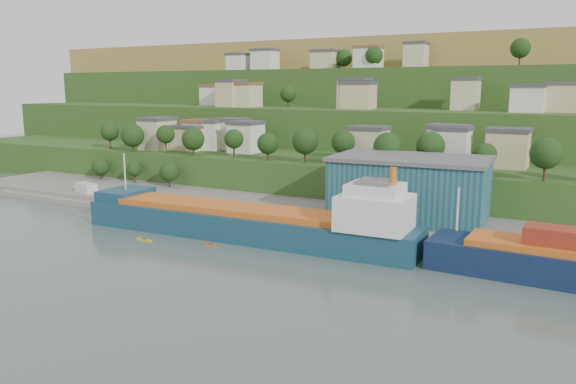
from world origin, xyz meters
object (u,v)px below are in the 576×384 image
Objects in this scene: cargo_ship_near at (254,225)px; warehouse at (410,187)px; caravan at (86,189)px; kayak_orange at (211,244)px.

cargo_ship_near reaches higher than warehouse.
kayak_orange is at bearing -4.28° from caravan.
warehouse reaches higher than kayak_orange.
kayak_orange is (53.04, -18.87, -2.59)m from caravan.
kayak_orange is (-28.11, -30.33, -8.22)m from warehouse.
caravan is 56.36m from kayak_orange.
warehouse is 11.02× the size of kayak_orange.
warehouse is 4.66× the size of caravan.
cargo_ship_near is at bearing 69.62° from kayak_orange.
caravan reaches higher than kayak_orange.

